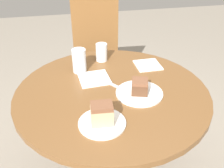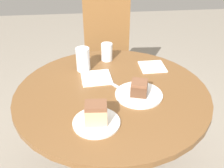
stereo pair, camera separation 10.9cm
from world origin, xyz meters
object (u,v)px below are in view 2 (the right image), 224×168
at_px(chair, 107,57).
at_px(glass_lemonade, 83,61).
at_px(plate_near, 139,95).
at_px(plate_far, 96,122).
at_px(cake_slice_far, 96,113).
at_px(cake_slice_near, 139,88).
at_px(glass_water, 107,53).

relative_size(chair, glass_lemonade, 7.08).
distance_m(plate_near, plate_far, 0.30).
xyz_separation_m(chair, cake_slice_far, (-0.16, -1.21, 0.32)).
distance_m(cake_slice_near, glass_lemonade, 0.41).
relative_size(chair, plate_far, 4.70).
distance_m(cake_slice_near, cake_slice_far, 0.30).
xyz_separation_m(plate_near, plate_far, (-0.23, -0.20, 0.00)).
relative_size(chair, cake_slice_far, 9.88).
distance_m(plate_near, glass_water, 0.45).
relative_size(chair, glass_water, 8.91).
bearing_deg(glass_water, glass_lemonade, -141.96).
relative_size(plate_near, cake_slice_near, 2.37).
bearing_deg(cake_slice_near, cake_slice_far, -139.31).
distance_m(cake_slice_far, glass_lemonade, 0.50).
height_order(glass_lemonade, glass_water, glass_lemonade).
bearing_deg(glass_water, plate_near, -73.37).
xyz_separation_m(cake_slice_far, glass_lemonade, (-0.05, 0.50, 0.00)).
relative_size(plate_far, cake_slice_near, 2.06).
distance_m(chair, plate_far, 1.25).
bearing_deg(cake_slice_near, chair, 94.08).
bearing_deg(plate_far, plate_near, 40.69).
height_order(plate_far, cake_slice_far, cake_slice_far).
distance_m(plate_near, cake_slice_near, 0.04).
relative_size(cake_slice_near, cake_slice_far, 1.02).
bearing_deg(cake_slice_near, glass_lemonade, 132.46).
height_order(plate_near, glass_lemonade, glass_lemonade).
bearing_deg(cake_slice_far, glass_water, 80.64).
distance_m(plate_far, cake_slice_near, 0.31).
bearing_deg(chair, glass_water, -92.18).
bearing_deg(chair, cake_slice_far, -94.27).
bearing_deg(chair, plate_near, -82.80).
xyz_separation_m(chair, glass_lemonade, (-0.21, -0.71, 0.33)).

